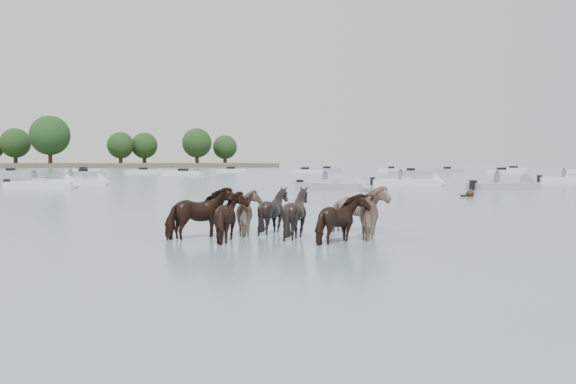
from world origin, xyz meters
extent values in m
plane|color=slate|center=(0.00, 0.00, 0.00)|extent=(400.00, 400.00, 0.00)
imported|color=black|center=(-4.02, 0.90, 0.56)|extent=(1.91, 1.59, 1.48)
imported|color=gray|center=(-2.68, 1.69, 0.50)|extent=(1.56, 1.67, 1.35)
imported|color=black|center=(-2.07, 1.93, 0.53)|extent=(1.56, 1.47, 1.41)
imported|color=#7C6354|center=(0.29, 2.05, 0.55)|extent=(1.87, 1.32, 1.44)
imported|color=black|center=(-3.18, 0.29, 0.52)|extent=(1.50, 1.64, 1.38)
imported|color=black|center=(-1.59, 0.79, 0.56)|extent=(1.69, 1.62, 1.46)
imported|color=black|center=(-0.64, -0.30, 0.50)|extent=(1.64, 1.65, 1.35)
imported|color=#896C5D|center=(0.48, 0.66, 0.55)|extent=(1.43, 1.60, 1.44)
sphere|color=black|center=(9.66, 17.25, 0.12)|extent=(0.44, 0.44, 0.44)
cube|color=black|center=(9.41, 17.25, 0.02)|extent=(0.50, 0.22, 0.18)
cube|color=silver|center=(-15.74, 28.88, 0.20)|extent=(4.50, 1.77, 0.55)
cone|color=silver|center=(-13.52, 28.79, 0.20)|extent=(0.96, 1.63, 1.60)
cube|color=#99ADB7|center=(-15.74, 28.88, 0.55)|extent=(0.84, 1.15, 0.35)
cube|color=black|center=(-17.96, 28.96, 0.35)|extent=(0.36, 0.36, 0.60)
cylinder|color=#595966|center=(-16.14, 28.88, 0.75)|extent=(0.36, 0.36, 0.70)
sphere|color=#595966|center=(-16.14, 28.88, 1.20)|extent=(0.24, 0.24, 0.24)
cube|color=gray|center=(3.43, 24.60, 0.20)|extent=(4.61, 3.84, 0.55)
cone|color=gray|center=(5.29, 23.34, 0.20)|extent=(1.64, 1.83, 1.60)
cube|color=#99ADB7|center=(3.43, 24.60, 0.55)|extent=(1.29, 1.38, 0.35)
cube|color=black|center=(1.58, 25.86, 0.35)|extent=(0.49, 0.49, 0.60)
cylinder|color=#595966|center=(3.03, 24.60, 0.75)|extent=(0.36, 0.36, 0.70)
sphere|color=#595966|center=(3.03, 24.60, 1.20)|extent=(0.24, 0.24, 0.24)
cube|color=silver|center=(10.14, 30.60, 0.20)|extent=(5.16, 2.49, 0.55)
cone|color=silver|center=(12.57, 30.14, 0.20)|extent=(1.18, 1.74, 1.60)
cube|color=#99ADB7|center=(10.14, 30.60, 0.55)|extent=(0.99, 1.25, 0.35)
cube|color=black|center=(7.70, 31.05, 0.35)|extent=(0.41, 0.41, 0.60)
cylinder|color=#595966|center=(9.74, 30.60, 0.75)|extent=(0.36, 0.36, 0.70)
sphere|color=#595966|center=(9.74, 30.60, 1.20)|extent=(0.24, 0.24, 0.24)
cube|color=gray|center=(14.73, 24.21, 0.20)|extent=(4.80, 2.57, 0.55)
cone|color=gray|center=(16.95, 24.71, 0.20)|extent=(1.23, 1.76, 1.60)
cube|color=#99ADB7|center=(14.73, 24.21, 0.55)|extent=(1.03, 1.27, 0.35)
cube|color=black|center=(12.50, 23.70, 0.35)|extent=(0.42, 0.42, 0.60)
cylinder|color=#595966|center=(14.33, 24.21, 0.75)|extent=(0.36, 0.36, 0.70)
sphere|color=#595966|center=(14.33, 24.21, 1.20)|extent=(0.24, 0.24, 0.24)
cube|color=silver|center=(25.54, 35.11, 0.20)|extent=(4.94, 2.77, 0.55)
cube|color=#99ADB7|center=(25.54, 35.11, 0.55)|extent=(1.06, 1.29, 0.35)
cube|color=black|center=(23.28, 35.72, 0.35)|extent=(0.43, 0.43, 0.60)
cylinder|color=#595966|center=(25.14, 35.11, 0.75)|extent=(0.36, 0.36, 0.70)
sphere|color=#595966|center=(25.14, 35.11, 1.20)|extent=(0.24, 0.24, 0.24)
cube|color=silver|center=(-14.55, 33.90, 0.20)|extent=(4.45, 2.62, 0.55)
cone|color=silver|center=(-12.54, 34.44, 0.20)|extent=(1.28, 1.78, 1.60)
cube|color=#99ADB7|center=(-14.55, 33.90, 0.55)|extent=(1.06, 1.29, 0.35)
cube|color=black|center=(-16.57, 33.36, 0.35)|extent=(0.43, 0.43, 0.60)
cylinder|color=#595966|center=(-14.95, 33.90, 0.75)|extent=(0.36, 0.36, 0.70)
sphere|color=#595966|center=(-14.95, 33.90, 1.20)|extent=(0.24, 0.24, 0.24)
cube|color=gray|center=(-30.94, 69.66, 0.22)|extent=(5.36, 2.07, 0.60)
cube|color=black|center=(-30.94, 69.66, 0.60)|extent=(1.11, 1.11, 0.50)
cube|color=silver|center=(-24.09, 80.62, 0.22)|extent=(5.07, 1.74, 0.60)
cube|color=black|center=(-24.09, 80.62, 0.60)|extent=(1.05, 1.05, 0.50)
cube|color=gray|center=(-20.44, 63.49, 0.22)|extent=(5.22, 3.33, 0.60)
cube|color=black|center=(-20.44, 63.49, 0.60)|extent=(1.31, 1.31, 0.50)
cube|color=silver|center=(-14.65, 74.68, 0.22)|extent=(5.16, 3.31, 0.60)
cube|color=black|center=(-14.65, 74.68, 0.60)|extent=(1.31, 1.31, 0.50)
cube|color=silver|center=(-8.42, 64.31, 0.22)|extent=(5.33, 3.52, 0.60)
cube|color=black|center=(-8.42, 64.31, 0.60)|extent=(1.33, 1.33, 0.50)
cube|color=silver|center=(-2.29, 80.98, 0.22)|extent=(4.66, 3.07, 0.60)
cube|color=black|center=(-2.29, 80.98, 0.60)|extent=(1.31, 1.31, 0.50)
cube|color=silver|center=(8.26, 74.56, 0.22)|extent=(5.58, 2.56, 0.60)
cube|color=black|center=(8.26, 74.56, 0.60)|extent=(1.18, 1.18, 0.50)
cube|color=gray|center=(13.28, 85.51, 0.22)|extent=(4.76, 2.28, 0.60)
cube|color=black|center=(13.28, 85.51, 0.60)|extent=(1.16, 1.16, 0.50)
cube|color=gray|center=(20.82, 64.39, 0.22)|extent=(5.73, 2.56, 0.60)
cube|color=black|center=(20.82, 64.39, 0.60)|extent=(1.18, 1.18, 0.50)
cube|color=silver|center=(23.11, 82.32, 0.22)|extent=(4.55, 2.52, 0.60)
cube|color=black|center=(23.11, 82.32, 0.60)|extent=(1.22, 1.22, 0.50)
cube|color=gray|center=(30.70, 77.98, 0.22)|extent=(4.91, 2.12, 0.60)
cube|color=black|center=(30.70, 77.98, 0.60)|extent=(1.12, 1.12, 0.50)
cube|color=silver|center=(35.14, 68.74, 0.22)|extent=(5.14, 1.51, 0.60)
cube|color=black|center=(35.14, 68.74, 0.60)|extent=(1.00, 1.00, 0.50)
cube|color=silver|center=(45.56, 86.76, 0.22)|extent=(4.42, 2.44, 0.60)
cube|color=black|center=(45.56, 86.76, 0.60)|extent=(1.21, 1.21, 0.50)
cylinder|color=#382619|center=(-56.05, 150.88, 1.70)|extent=(1.00, 1.00, 3.40)
sphere|color=black|center=(-56.05, 150.88, 6.13)|extent=(7.55, 7.55, 7.55)
cylinder|color=#382619|center=(-45.26, 142.44, 2.16)|extent=(1.00, 1.00, 4.31)
sphere|color=black|center=(-45.26, 142.44, 7.79)|extent=(9.58, 9.58, 9.58)
cylinder|color=#382619|center=(-30.32, 153.80, 1.57)|extent=(1.00, 1.00, 3.14)
sphere|color=black|center=(-30.32, 153.80, 5.67)|extent=(6.98, 6.98, 6.98)
cylinder|color=#382619|center=(-24.52, 156.75, 1.57)|extent=(1.00, 1.00, 3.15)
sphere|color=black|center=(-24.52, 156.75, 5.68)|extent=(6.99, 6.99, 6.99)
cylinder|color=#382619|center=(-10.29, 150.92, 1.73)|extent=(1.00, 1.00, 3.47)
sphere|color=black|center=(-10.29, 150.92, 6.26)|extent=(7.70, 7.70, 7.70)
cylinder|color=#382619|center=(-2.96, 155.89, 1.46)|extent=(1.00, 1.00, 2.92)
sphere|color=black|center=(-2.96, 155.89, 5.28)|extent=(6.50, 6.50, 6.50)
camera|label=1|loc=(-3.43, -14.93, 1.99)|focal=39.08mm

